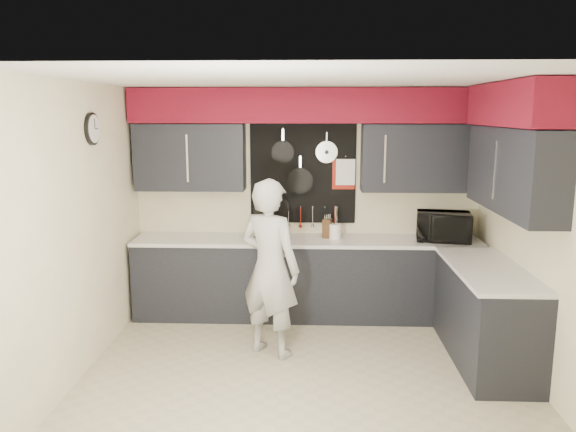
{
  "coord_description": "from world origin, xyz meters",
  "views": [
    {
      "loc": [
        0.03,
        -4.75,
        2.34
      ],
      "look_at": [
        -0.18,
        0.5,
        1.36
      ],
      "focal_mm": 35.0,
      "sensor_mm": 36.0,
      "label": 1
    }
  ],
  "objects_px": {
    "microwave": "(443,227)",
    "person": "(270,268)",
    "knife_block": "(327,228)",
    "coffee_maker": "(266,221)",
    "utensil_crock": "(335,231)"
  },
  "relations": [
    {
      "from": "microwave",
      "to": "person",
      "type": "xyz_separation_m",
      "value": [
        -1.86,
        -0.99,
        -0.22
      ]
    },
    {
      "from": "knife_block",
      "to": "person",
      "type": "distance_m",
      "value": 1.24
    },
    {
      "from": "knife_block",
      "to": "utensil_crock",
      "type": "relative_size",
      "value": 1.28
    },
    {
      "from": "microwave",
      "to": "utensil_crock",
      "type": "xyz_separation_m",
      "value": [
        -1.2,
        0.06,
        -0.08
      ]
    },
    {
      "from": "microwave",
      "to": "coffee_maker",
      "type": "bearing_deg",
      "value": -173.77
    },
    {
      "from": "coffee_maker",
      "to": "person",
      "type": "height_order",
      "value": "person"
    },
    {
      "from": "knife_block",
      "to": "coffee_maker",
      "type": "bearing_deg",
      "value": -163.02
    },
    {
      "from": "person",
      "to": "knife_block",
      "type": "bearing_deg",
      "value": -88.15
    },
    {
      "from": "microwave",
      "to": "knife_block",
      "type": "distance_m",
      "value": 1.29
    },
    {
      "from": "microwave",
      "to": "knife_block",
      "type": "relative_size",
      "value": 2.69
    },
    {
      "from": "utensil_crock",
      "to": "coffee_maker",
      "type": "height_order",
      "value": "coffee_maker"
    },
    {
      "from": "microwave",
      "to": "utensil_crock",
      "type": "height_order",
      "value": "microwave"
    },
    {
      "from": "microwave",
      "to": "person",
      "type": "height_order",
      "value": "person"
    },
    {
      "from": "microwave",
      "to": "person",
      "type": "bearing_deg",
      "value": -143.39
    },
    {
      "from": "microwave",
      "to": "person",
      "type": "distance_m",
      "value": 2.12
    }
  ]
}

